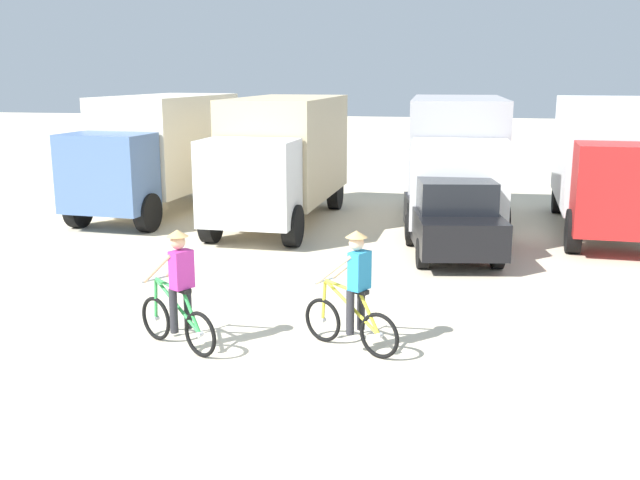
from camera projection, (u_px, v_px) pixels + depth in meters
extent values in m
plane|color=beige|center=(273.00, 397.00, 9.27)|extent=(120.00, 120.00, 0.00)
cube|color=beige|center=(169.00, 141.00, 21.80)|extent=(2.81, 5.38, 2.70)
cube|color=#4C6B9E|center=(108.00, 173.00, 18.72)|extent=(2.31, 1.67, 2.00)
cube|color=black|center=(92.00, 162.00, 17.98)|extent=(2.02, 0.24, 0.80)
cylinder|color=black|center=(148.00, 213.00, 18.77)|extent=(0.40, 1.02, 1.00)
cylinder|color=black|center=(78.00, 209.00, 19.30)|extent=(0.40, 1.02, 1.00)
cylinder|color=black|center=(224.00, 185.00, 23.45)|extent=(0.40, 1.02, 1.00)
cylinder|color=black|center=(166.00, 182.00, 23.99)|extent=(0.40, 1.02, 1.00)
cube|color=#CCB78E|center=(287.00, 147.00, 20.17)|extent=(2.55, 5.27, 2.70)
cube|color=silver|center=(249.00, 183.00, 17.05)|extent=(2.24, 1.56, 2.00)
cube|color=black|center=(239.00, 172.00, 16.31)|extent=(2.03, 0.14, 0.80)
cylinder|color=black|center=(293.00, 226.00, 17.15)|extent=(0.35, 1.01, 1.00)
cylinder|color=black|center=(211.00, 222.00, 17.59)|extent=(0.35, 1.01, 1.00)
cylinder|color=black|center=(335.00, 192.00, 21.90)|extent=(0.35, 1.01, 1.00)
cylinder|color=black|center=(270.00, 190.00, 22.33)|extent=(0.35, 1.01, 1.00)
cube|color=#9E9EA3|center=(456.00, 148.00, 20.01)|extent=(2.58, 5.28, 2.70)
cube|color=silver|center=(459.00, 184.00, 16.85)|extent=(2.25, 1.58, 2.00)
cube|color=black|center=(461.00, 173.00, 16.10)|extent=(2.03, 0.15, 0.80)
cylinder|color=black|center=(502.00, 227.00, 17.02)|extent=(0.36, 1.01, 1.00)
cylinder|color=black|center=(413.00, 224.00, 17.33)|extent=(0.36, 1.01, 1.00)
cylinder|color=black|center=(488.00, 193.00, 21.82)|extent=(0.36, 1.01, 1.00)
cylinder|color=black|center=(419.00, 191.00, 22.13)|extent=(0.36, 1.01, 1.00)
cube|color=white|center=(608.00, 151.00, 19.12)|extent=(2.66, 5.31, 2.70)
cube|color=#B21E1E|center=(626.00, 190.00, 16.02)|extent=(2.27, 1.61, 2.00)
cube|color=black|center=(633.00, 178.00, 15.27)|extent=(2.03, 0.18, 0.80)
cylinder|color=black|center=(573.00, 231.00, 16.57)|extent=(0.37, 1.01, 1.00)
cylinder|color=black|center=(633.00, 199.00, 20.82)|extent=(0.37, 1.01, 1.00)
cylinder|color=black|center=(558.00, 196.00, 21.29)|extent=(0.37, 1.01, 1.00)
cube|color=black|center=(451.00, 223.00, 16.45)|extent=(2.44, 4.44, 0.76)
cube|color=black|center=(453.00, 193.00, 16.14)|extent=(1.93, 2.34, 0.68)
cylinder|color=black|center=(410.00, 228.00, 17.82)|extent=(0.32, 0.67, 0.64)
cylinder|color=black|center=(474.00, 228.00, 17.78)|extent=(0.32, 0.67, 0.64)
cylinder|color=black|center=(422.00, 253.00, 15.28)|extent=(0.32, 0.67, 0.64)
cylinder|color=black|center=(497.00, 254.00, 15.25)|extent=(0.32, 0.67, 0.64)
torus|color=black|center=(156.00, 318.00, 11.18)|extent=(0.62, 0.40, 0.68)
cylinder|color=silver|center=(156.00, 318.00, 11.18)|extent=(0.11, 0.11, 0.08)
torus|color=black|center=(200.00, 334.00, 10.50)|extent=(0.62, 0.40, 0.68)
cylinder|color=silver|center=(200.00, 334.00, 10.50)|extent=(0.11, 0.11, 0.08)
cylinder|color=green|center=(177.00, 306.00, 10.75)|extent=(0.91, 0.56, 0.68)
cylinder|color=green|center=(169.00, 285.00, 10.80)|extent=(0.60, 0.38, 0.13)
cylinder|color=green|center=(192.00, 313.00, 10.55)|extent=(0.36, 0.24, 0.59)
cylinder|color=green|center=(156.00, 299.00, 11.09)|extent=(0.11, 0.09, 0.64)
cylinder|color=silver|center=(156.00, 279.00, 11.01)|extent=(0.29, 0.47, 0.04)
cube|color=black|center=(183.00, 290.00, 10.59)|extent=(0.27, 0.23, 0.06)
cube|color=#AD2D8C|center=(182.00, 269.00, 10.54)|extent=(0.33, 0.38, 0.56)
sphere|color=tan|center=(178.00, 242.00, 10.49)|extent=(0.22, 0.22, 0.22)
cone|color=tan|center=(177.00, 233.00, 10.46)|extent=(0.32, 0.32, 0.10)
cylinder|color=#26262B|center=(174.00, 311.00, 10.62)|extent=(0.12, 0.12, 0.66)
cylinder|color=#26262B|center=(188.00, 307.00, 10.81)|extent=(0.12, 0.12, 0.66)
cylinder|color=tan|center=(157.00, 269.00, 10.63)|extent=(0.58, 0.33, 0.53)
cylinder|color=tan|center=(177.00, 264.00, 10.89)|extent=(0.55, 0.40, 0.53)
torus|color=black|center=(323.00, 320.00, 11.11)|extent=(0.62, 0.38, 0.68)
cylinder|color=silver|center=(323.00, 320.00, 11.11)|extent=(0.11, 0.11, 0.08)
torus|color=black|center=(379.00, 336.00, 10.45)|extent=(0.62, 0.38, 0.68)
cylinder|color=silver|center=(379.00, 336.00, 10.45)|extent=(0.11, 0.11, 0.08)
cylinder|color=gold|center=(352.00, 307.00, 10.69)|extent=(0.92, 0.54, 0.68)
cylinder|color=gold|center=(342.00, 287.00, 10.74)|extent=(0.60, 0.36, 0.13)
cylinder|color=gold|center=(370.00, 314.00, 10.50)|extent=(0.36, 0.23, 0.59)
cylinder|color=gold|center=(324.00, 300.00, 11.02)|extent=(0.11, 0.09, 0.64)
cylinder|color=silver|center=(325.00, 280.00, 10.93)|extent=(0.28, 0.47, 0.04)
cube|color=black|center=(360.00, 292.00, 10.54)|extent=(0.27, 0.22, 0.06)
cube|color=teal|center=(359.00, 271.00, 10.48)|extent=(0.33, 0.38, 0.56)
sphere|color=beige|center=(356.00, 243.00, 10.43)|extent=(0.22, 0.22, 0.22)
cone|color=tan|center=(357.00, 234.00, 10.40)|extent=(0.32, 0.32, 0.10)
cylinder|color=#26262B|center=(350.00, 312.00, 10.56)|extent=(0.12, 0.12, 0.66)
cylinder|color=#26262B|center=(361.00, 308.00, 10.75)|extent=(0.12, 0.12, 0.66)
cylinder|color=beige|center=(333.00, 270.00, 10.56)|extent=(0.59, 0.31, 0.53)
cylinder|color=beige|center=(349.00, 265.00, 10.83)|extent=(0.56, 0.38, 0.53)
cube|color=olive|center=(436.00, 238.00, 16.68)|extent=(0.83, 0.78, 0.63)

